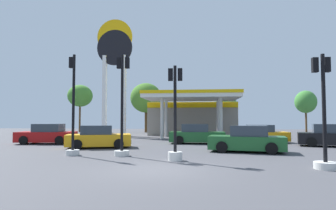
{
  "coord_description": "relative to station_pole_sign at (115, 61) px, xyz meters",
  "views": [
    {
      "loc": [
        1.48,
        -10.49,
        1.85
      ],
      "look_at": [
        -1.26,
        16.15,
        3.22
      ],
      "focal_mm": 30.23,
      "sensor_mm": 36.0,
      "label": 1
    }
  ],
  "objects": [
    {
      "name": "ground_plane",
      "position": [
        7.73,
        -20.23,
        -8.41
      ],
      "size": [
        90.0,
        90.0,
        0.0
      ],
      "primitive_type": "plane",
      "color": "#47474C",
      "rests_on": "ground"
    },
    {
      "name": "gas_station",
      "position": [
        8.66,
        3.27,
        -6.16
      ],
      "size": [
        10.22,
        12.59,
        4.53
      ],
      "color": "gray",
      "rests_on": "ground"
    },
    {
      "name": "station_pole_sign",
      "position": [
        0.0,
        0.0,
        0.0
      ],
      "size": [
        4.02,
        0.56,
        13.17
      ],
      "color": "white",
      "rests_on": "ground"
    },
    {
      "name": "car_0",
      "position": [
        2.81,
        -12.76,
        -7.75
      ],
      "size": [
        4.39,
        2.8,
        1.46
      ],
      "color": "black",
      "rests_on": "ground"
    },
    {
      "name": "car_1",
      "position": [
        9.18,
        -8.8,
        -7.73
      ],
      "size": [
        4.21,
        1.97,
        1.5
      ],
      "color": "black",
      "rests_on": "ground"
    },
    {
      "name": "car_2",
      "position": [
        -2.21,
        -10.12,
        -7.72
      ],
      "size": [
        4.4,
        2.31,
        1.51
      ],
      "color": "black",
      "rests_on": "ground"
    },
    {
      "name": "car_3",
      "position": [
        12.03,
        -14.17,
        -7.73
      ],
      "size": [
        4.45,
        2.51,
        1.5
      ],
      "color": "black",
      "rests_on": "ground"
    },
    {
      "name": "car_4",
      "position": [
        14.37,
        -7.34,
        -7.77
      ],
      "size": [
        4.03,
        1.94,
        1.42
      ],
      "color": "black",
      "rests_on": "ground"
    },
    {
      "name": "car_5",
      "position": [
        18.36,
        -10.32,
        -7.71
      ],
      "size": [
        4.63,
        2.97,
        1.54
      ],
      "color": "black",
      "rests_on": "ground"
    },
    {
      "name": "traffic_signal_0",
      "position": [
        8.22,
        -17.93,
        -6.85
      ],
      "size": [
        0.65,
        0.68,
        4.3
      ],
      "color": "silver",
      "rests_on": "ground"
    },
    {
      "name": "traffic_signal_1",
      "position": [
        13.96,
        -19.53,
        -6.96
      ],
      "size": [
        0.83,
        0.83,
        4.33
      ],
      "color": "silver",
      "rests_on": "ground"
    },
    {
      "name": "traffic_signal_2",
      "position": [
        2.78,
        -16.6,
        -6.67
      ],
      "size": [
        0.68,
        0.7,
        5.25
      ],
      "color": "silver",
      "rests_on": "ground"
    },
    {
      "name": "traffic_signal_3",
      "position": [
        5.4,
        -16.57,
        -6.48
      ],
      "size": [
        0.75,
        0.75,
        5.17
      ],
      "color": "silver",
      "rests_on": "ground"
    },
    {
      "name": "tree_0",
      "position": [
        -7.98,
        9.36,
        -3.09
      ],
      "size": [
        3.62,
        3.62,
        6.96
      ],
      "color": "brown",
      "rests_on": "ground"
    },
    {
      "name": "tree_1",
      "position": [
        1.93,
        9.26,
        -3.47
      ],
      "size": [
        4.49,
        4.49,
        7.07
      ],
      "color": "brown",
      "rests_on": "ground"
    },
    {
      "name": "tree_2",
      "position": [
        13.33,
        10.05,
        -4.49
      ],
      "size": [
        3.0,
        3.0,
        5.59
      ],
      "color": "brown",
      "rests_on": "ground"
    },
    {
      "name": "tree_3",
      "position": [
        23.98,
        9.46,
        -4.17
      ],
      "size": [
        2.85,
        2.85,
        5.79
      ],
      "color": "brown",
      "rests_on": "ground"
    }
  ]
}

